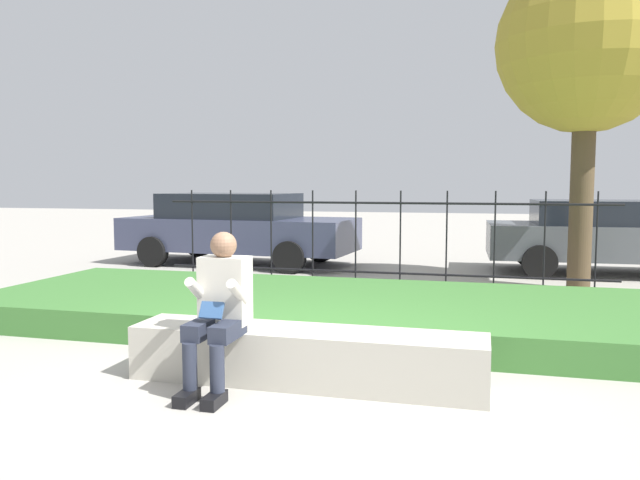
{
  "coord_description": "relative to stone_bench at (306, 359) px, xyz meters",
  "views": [
    {
      "loc": [
        1.5,
        -4.76,
        1.62
      ],
      "look_at": [
        -0.47,
        2.76,
        0.91
      ],
      "focal_mm": 35.0,
      "sensor_mm": 36.0,
      "label": 1
    }
  ],
  "objects": [
    {
      "name": "ground_plane",
      "position": [
        -0.13,
        0.0,
        -0.2
      ],
      "size": [
        60.0,
        60.0,
        0.0
      ],
      "primitive_type": "plane",
      "color": "#A8A399"
    },
    {
      "name": "stone_bench",
      "position": [
        0.0,
        0.0,
        0.0
      ],
      "size": [
        2.89,
        0.56,
        0.44
      ],
      "color": "#B7B2A3",
      "rests_on": "ground_plane"
    },
    {
      "name": "person_seated_reader",
      "position": [
        -0.61,
        -0.31,
        0.48
      ],
      "size": [
        0.42,
        0.73,
        1.24
      ],
      "color": "black",
      "rests_on": "ground_plane"
    },
    {
      "name": "grass_berm",
      "position": [
        -0.13,
        2.18,
        -0.04
      ],
      "size": [
        8.65,
        2.96,
        0.31
      ],
      "color": "#3D7533",
      "rests_on": "ground_plane"
    },
    {
      "name": "iron_fence",
      "position": [
        -0.13,
        4.31,
        0.6
      ],
      "size": [
        6.65,
        0.03,
        1.52
      ],
      "color": "black",
      "rests_on": "ground_plane"
    },
    {
      "name": "car_parked_left",
      "position": [
        -3.4,
        6.86,
        0.55
      ],
      "size": [
        4.73,
        2.21,
        1.42
      ],
      "rotation": [
        0.0,
        0.0,
        -0.07
      ],
      "color": "#383D56",
      "rests_on": "ground_plane"
    },
    {
      "name": "car_parked_right",
      "position": [
        3.57,
        7.24,
        0.51
      ],
      "size": [
        4.37,
        2.01,
        1.32
      ],
      "rotation": [
        0.0,
        0.0,
        0.04
      ],
      "color": "#4C5156",
      "rests_on": "ground_plane"
    },
    {
      "name": "tree_behind_fence",
      "position": [
        2.8,
        5.37,
        3.46
      ],
      "size": [
        2.65,
        2.65,
        5.02
      ],
      "color": "#4C3D28",
      "rests_on": "ground_plane"
    }
  ]
}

